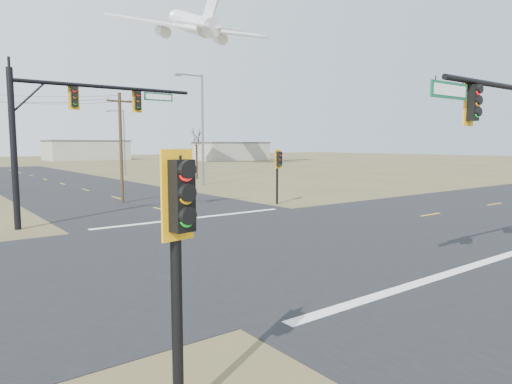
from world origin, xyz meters
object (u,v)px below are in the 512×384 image
Objects in this scene: pedestal_signal_ne at (279,163)px; bare_tree_c at (196,136)px; mast_arm_far at (71,117)px; utility_pole_near at (121,145)px; streetlight_a at (200,123)px; pedestal_signal_sw at (180,224)px; streetlight_b at (123,138)px.

bare_tree_c is (7.36, 24.41, 2.30)m from pedestal_signal_ne.
mast_arm_far is 14.12m from pedestal_signal_ne.
pedestal_signal_ne is at bearing -40.90° from utility_pole_near.
streetlight_a is 8.79m from bare_tree_c.
streetlight_a is at bearing 51.19° from pedestal_signal_sw.
utility_pole_near reaches higher than pedestal_signal_ne.
streetlight_a reaches higher than streetlight_b.
pedestal_signal_ne is 0.50× the size of utility_pole_near.
streetlight_b is at bearing 79.40° from pedestal_signal_ne.
streetlight_b reaches higher than pedestal_signal_ne.
streetlight_b is at bearing 108.60° from bare_tree_c.
pedestal_signal_sw is at bearing -109.05° from utility_pole_near.
mast_arm_far is 19.81m from pedestal_signal_sw.
mast_arm_far is 1.25× the size of utility_pole_near.
streetlight_a is (11.98, 9.22, 2.23)m from utility_pole_near.
mast_arm_far is at bearing 171.90° from pedestal_signal_ne.
streetlight_a reaches higher than utility_pole_near.
streetlight_b is at bearing 102.25° from streetlight_a.
bare_tree_c is (24.97, 43.16, 2.10)m from pedestal_signal_sw.
utility_pole_near is at bearing -131.25° from streetlight_a.
bare_tree_c is (4.34, -12.89, 0.16)m from streetlight_b.
mast_arm_far is 0.86× the size of streetlight_a.
streetlight_a reaches higher than mast_arm_far.
streetlight_b reaches higher than utility_pole_near.
utility_pole_near is (-8.57, 7.43, 1.26)m from pedestal_signal_ne.
streetlight_a reaches higher than bare_tree_c.
bare_tree_c is at bearing -48.88° from streetlight_b.
mast_arm_far is 2.51× the size of pedestal_signal_ne.
bare_tree_c reaches higher than pedestal_signal_ne.
bare_tree_c is (15.93, 16.98, 1.04)m from utility_pole_near.
streetlight_b is 1.36× the size of bare_tree_c.
mast_arm_far is 23.62m from streetlight_a.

